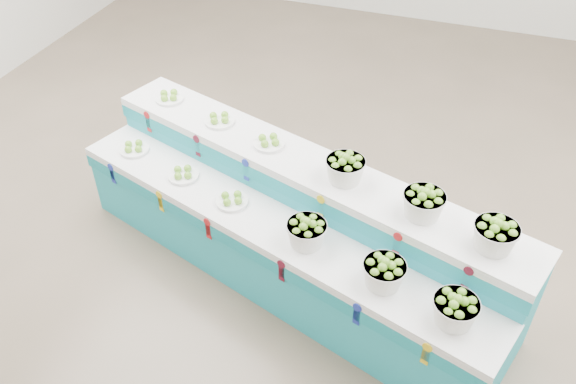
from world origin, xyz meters
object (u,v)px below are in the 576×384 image
object	(u,v)px
basket_lower_left	(307,232)
plate_upper_mid	(219,118)
basket_upper_right	(495,235)
display_stand	(288,225)

from	to	relation	value
basket_lower_left	plate_upper_mid	distance (m)	1.41
basket_lower_left	basket_upper_right	world-z (taller)	basket_upper_right
display_stand	plate_upper_mid	world-z (taller)	plate_upper_mid
display_stand	basket_upper_right	world-z (taller)	basket_upper_right
display_stand	basket_upper_right	distance (m)	1.69
plate_upper_mid	basket_lower_left	bearing A→B (deg)	-38.53
plate_upper_mid	display_stand	bearing A→B (deg)	-32.57
display_stand	basket_lower_left	size ratio (longest dim) A/B	12.86
display_stand	basket_upper_right	bearing A→B (deg)	8.86
display_stand	basket_lower_left	world-z (taller)	display_stand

